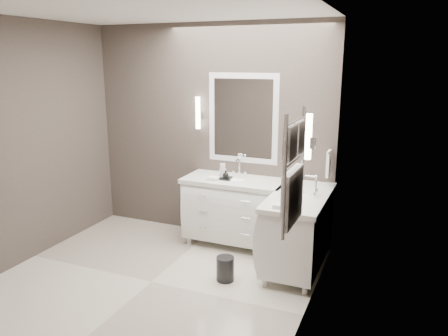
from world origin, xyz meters
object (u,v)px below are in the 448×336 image
at_px(towel_ladder, 293,177).
at_px(waste_bin, 225,269).
at_px(vanity_right, 299,227).
at_px(vanity_back, 235,207).

height_order(towel_ladder, waste_bin, towel_ladder).
xyz_separation_m(vanity_right, towel_ladder, (0.23, -1.30, 0.91)).
relative_size(vanity_back, vanity_right, 1.00).
relative_size(vanity_back, towel_ladder, 1.38).
relative_size(vanity_back, waste_bin, 4.77).
bearing_deg(towel_ladder, waste_bin, 139.54).
xyz_separation_m(vanity_back, waste_bin, (0.25, -0.90, -0.36)).
bearing_deg(vanity_back, towel_ladder, -55.90).
bearing_deg(vanity_right, towel_ladder, -80.16).
relative_size(vanity_right, towel_ladder, 1.38).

